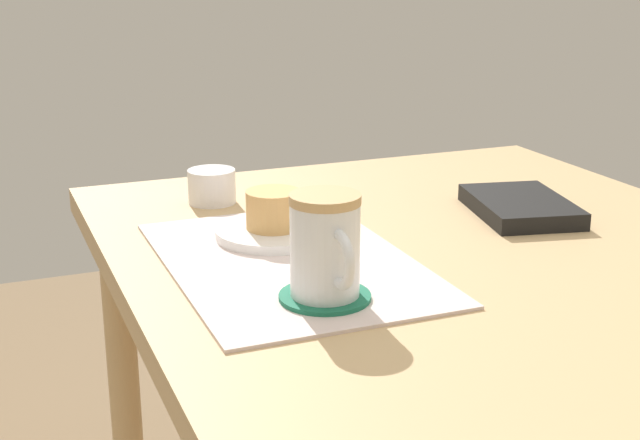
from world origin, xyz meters
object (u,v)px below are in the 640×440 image
pastry_plate (274,232)px  pastry (273,209)px  small_book (521,206)px  sugar_bowl (212,186)px  dining_table (467,326)px  coffee_mug (326,246)px

pastry_plate → pastry: 0.03m
small_book → sugar_bowl: bearing=-107.6°
sugar_bowl → small_book: (0.22, 0.39, -0.01)m
sugar_bowl → small_book: size_ratio=0.39×
pastry → dining_table: bearing=51.8°
pastry → coffee_mug: (0.22, -0.02, 0.02)m
pastry_plate → pastry: (0.00, 0.00, 0.03)m
pastry_plate → small_book: small_book is taller
small_book → pastry: bearing=-81.8°
pastry_plate → sugar_bowl: sugar_bowl is taller
coffee_mug → sugar_bowl: size_ratio=1.58×
dining_table → pastry_plate: bearing=-128.2°
pastry → coffee_mug: 0.22m
pastry_plate → sugar_bowl: 0.20m
coffee_mug → sugar_bowl: (-0.42, -0.01, -0.04)m
pastry_plate → coffee_mug: coffee_mug is taller
dining_table → sugar_bowl: 0.44m
dining_table → pastry_plate: size_ratio=6.84×
pastry → small_book: bearing=85.9°
pastry_plate → coffee_mug: bearing=-4.9°
coffee_mug → pastry_plate: bearing=175.1°
pastry_plate → coffee_mug: size_ratio=1.36×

